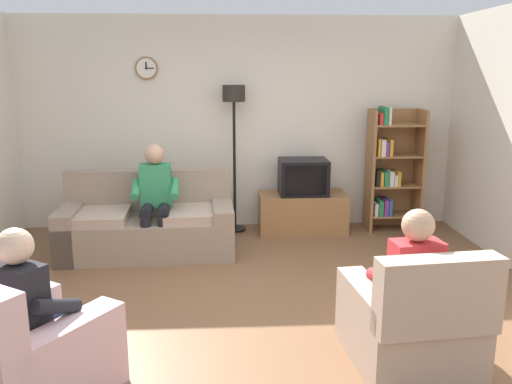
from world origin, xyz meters
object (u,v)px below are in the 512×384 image
armchair_near_bookshelf (411,324)px  person_on_couch (155,195)px  couch (148,226)px  tv_stand (302,212)px  tv (303,177)px  person_in_left_armchair (33,304)px  armchair_near_window (26,357)px  bookshelf (390,169)px  floor_lamp (234,118)px  person_in_right_armchair (409,277)px

armchair_near_bookshelf → person_on_couch: size_ratio=0.77×
couch → person_on_couch: size_ratio=1.57×
tv_stand → couch: bearing=-159.4°
couch → tv: size_ratio=3.24×
armchair_near_bookshelf → person_in_left_armchair: 2.51m
armchair_near_window → person_on_couch: bearing=79.8°
tv_stand → person_on_couch: person_on_couch is taller
couch → bookshelf: bookshelf is taller
bookshelf → floor_lamp: 2.10m
couch → tv_stand: 1.98m
couch → person_in_left_armchair: bearing=-96.6°
couch → bookshelf: 3.12m
person_in_left_armchair → person_on_couch: bearing=80.6°
tv → armchair_near_window: bearing=-123.0°
couch → tv_stand: bearing=20.6°
person_on_couch → tv_stand: bearing=24.9°
person_in_left_armchair → armchair_near_bookshelf: bearing=4.9°
tv_stand → floor_lamp: 1.48m
tv_stand → person_in_right_armchair: bearing=-84.2°
tv_stand → person_in_left_armchair: size_ratio=0.98×
person_in_left_armchair → tv: bearing=57.0°
bookshelf → person_in_left_armchair: bookshelf is taller
tv_stand → tv: tv is taller
armchair_near_bookshelf → armchair_near_window: bearing=-173.5°
tv_stand → person_in_left_armchair: (-2.16, -3.35, 0.35)m
person_in_left_armchair → tv_stand: bearing=57.2°
tv_stand → tv: 0.47m
person_in_right_armchair → couch: bearing=132.5°
couch → armchair_near_bookshelf: same height
person_on_couch → couch: bearing=135.5°
person_on_couch → person_in_right_armchair: size_ratio=1.11×
tv → person_in_right_armchair: person_in_right_armchair is taller
person_in_left_armchair → person_in_right_armchair: 2.49m
tv → person_in_left_armchair: bearing=-123.0°
tv_stand → person_in_left_armchair: 4.00m
tv → couch: bearing=-160.0°
floor_lamp → person_in_left_armchair: size_ratio=1.65×
floor_lamp → person_on_couch: bearing=-134.2°
person_in_left_armchair → armchair_near_window: bearing=-122.8°
armchair_near_bookshelf → tv_stand: bearing=95.8°
armchair_near_bookshelf → couch: bearing=131.6°
tv → floor_lamp: 1.13m
armchair_near_bookshelf → person_in_right_armchair: bearing=95.8°
tv_stand → armchair_near_window: (-2.21, -3.43, 0.04)m
couch → armchair_near_window: bearing=-97.5°
person_on_couch → armchair_near_bookshelf: bearing=-48.6°
floor_lamp → person_in_left_armchair: (-1.30, -3.45, -0.85)m
couch → person_on_couch: person_on_couch is taller
tv_stand → person_in_right_armchair: 3.09m
floor_lamp → armchair_near_bookshelf: (1.18, -3.24, -1.16)m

